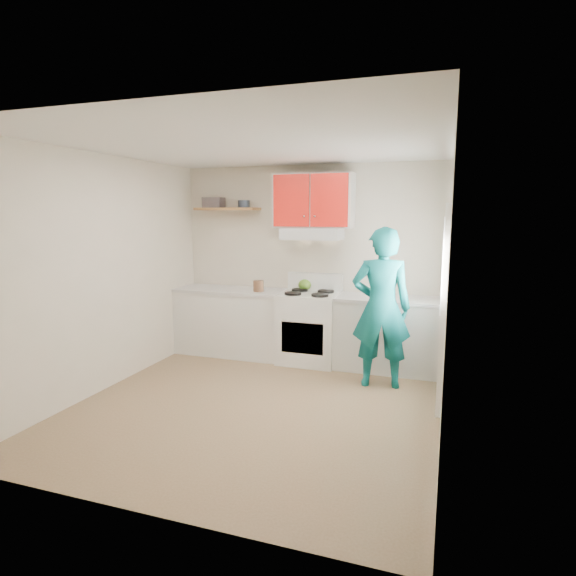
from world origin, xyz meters
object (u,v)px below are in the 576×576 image
(tin, at_px, (244,204))
(kettle, at_px, (305,285))
(person, at_px, (381,308))
(stove, at_px, (309,328))
(crock, at_px, (258,287))

(tin, height_order, kettle, tin)
(tin, xyz_separation_m, person, (2.02, -0.80, -1.18))
(kettle, distance_m, person, 1.42)
(kettle, xyz_separation_m, person, (1.15, -0.83, -0.09))
(kettle, bearing_deg, stove, -67.41)
(tin, distance_m, crock, 1.18)
(stove, distance_m, crock, 0.88)
(stove, xyz_separation_m, kettle, (-0.14, 0.24, 0.54))
(stove, relative_size, person, 0.51)
(crock, bearing_deg, stove, 4.56)
(tin, xyz_separation_m, kettle, (0.88, 0.03, -1.09))
(kettle, xyz_separation_m, crock, (-0.56, -0.30, -0.01))
(person, bearing_deg, stove, -40.20)
(kettle, distance_m, crock, 0.64)
(tin, bearing_deg, kettle, 1.85)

